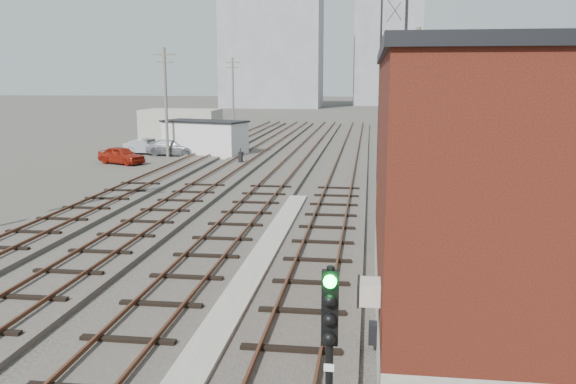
% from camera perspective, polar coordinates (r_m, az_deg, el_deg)
% --- Properties ---
extents(ground, '(320.00, 320.00, 0.00)m').
position_cam_1_polar(ground, '(64.31, 3.87, 4.77)').
color(ground, '#282621').
rests_on(ground, ground).
extents(track_right, '(3.20, 90.00, 0.39)m').
position_cam_1_polar(track_right, '(43.35, 5.30, 2.07)').
color(track_right, '#332D28').
rests_on(track_right, ground).
extents(track_mid_right, '(3.20, 90.00, 0.39)m').
position_cam_1_polar(track_mid_right, '(43.69, 0.05, 2.18)').
color(track_mid_right, '#332D28').
rests_on(track_mid_right, ground).
extents(track_mid_left, '(3.20, 90.00, 0.39)m').
position_cam_1_polar(track_mid_left, '(44.40, -5.07, 2.27)').
color(track_mid_left, '#332D28').
rests_on(track_mid_left, ground).
extents(track_left, '(3.20, 90.00, 0.39)m').
position_cam_1_polar(track_left, '(45.44, -10.01, 2.34)').
color(track_left, '#332D28').
rests_on(track_left, ground).
extents(platform_curb, '(0.90, 28.00, 0.26)m').
position_cam_1_polar(platform_curb, '(19.31, -3.92, -8.69)').
color(platform_curb, gray).
rests_on(platform_curb, ground).
extents(brick_building, '(6.54, 12.20, 7.22)m').
position_cam_1_polar(brick_building, '(16.43, 19.06, -0.04)').
color(brick_building, gray).
rests_on(brick_building, ground).
extents(lattice_tower, '(1.60, 1.60, 15.00)m').
position_cam_1_polar(lattice_tower, '(38.88, 9.76, 11.92)').
color(lattice_tower, black).
rests_on(lattice_tower, ground).
extents(utility_pole_left_b, '(1.80, 0.24, 9.00)m').
position_cam_1_polar(utility_pole_left_b, '(51.65, -11.36, 8.50)').
color(utility_pole_left_b, '#595147').
rests_on(utility_pole_left_b, ground).
extents(utility_pole_left_c, '(1.80, 0.24, 9.00)m').
position_cam_1_polar(utility_pole_left_c, '(75.73, -5.17, 9.26)').
color(utility_pole_left_c, '#595147').
rests_on(utility_pole_left_c, ground).
extents(utility_pole_right_a, '(1.80, 0.24, 9.00)m').
position_cam_1_polar(utility_pole_right_a, '(31.97, 11.84, 7.32)').
color(utility_pole_right_a, '#595147').
rests_on(utility_pole_right_a, ground).
extents(utility_pole_right_b, '(1.80, 0.24, 9.00)m').
position_cam_1_polar(utility_pole_right_b, '(61.91, 9.88, 8.86)').
color(utility_pole_right_b, '#595147').
rests_on(utility_pole_right_b, ground).
extents(apartment_left, '(22.00, 14.00, 30.00)m').
position_cam_1_polar(apartment_left, '(140.87, -1.48, 14.05)').
color(apartment_left, gray).
rests_on(apartment_left, ground).
extents(apartment_right, '(16.00, 12.00, 26.00)m').
position_cam_1_polar(apartment_right, '(154.03, 9.28, 12.88)').
color(apartment_right, gray).
rests_on(apartment_right, ground).
extents(shed_left, '(8.00, 5.00, 3.20)m').
position_cam_1_polar(shed_left, '(67.15, -9.95, 6.25)').
color(shed_left, gray).
rests_on(shed_left, ground).
extents(shed_right, '(6.00, 6.00, 4.00)m').
position_cam_1_polar(shed_right, '(74.14, 11.42, 6.91)').
color(shed_right, gray).
rests_on(shed_right, ground).
extents(signal_mast, '(0.40, 0.41, 3.83)m').
position_cam_1_polar(signal_mast, '(9.44, 3.87, -16.37)').
color(signal_mast, gray).
rests_on(signal_mast, ground).
extents(switch_stand, '(0.32, 0.32, 1.18)m').
position_cam_1_polar(switch_stand, '(46.57, -4.47, 3.23)').
color(switch_stand, black).
rests_on(switch_stand, ground).
extents(site_trailer, '(7.73, 5.12, 3.00)m').
position_cam_1_polar(site_trailer, '(52.39, -7.78, 5.03)').
color(site_trailer, silver).
rests_on(site_trailer, ground).
extents(car_red, '(4.26, 3.03, 1.35)m').
position_cam_1_polar(car_red, '(48.62, -15.32, 3.34)').
color(car_red, '#9A1E0E').
rests_on(car_red, ground).
extents(car_silver, '(4.10, 1.63, 1.33)m').
position_cam_1_polar(car_silver, '(54.39, -13.04, 4.16)').
color(car_silver, '#9A9DA1').
rests_on(car_silver, ground).
extents(car_grey, '(4.93, 2.30, 1.39)m').
position_cam_1_polar(car_grey, '(53.05, -10.62, 4.13)').
color(car_grey, gray).
rests_on(car_grey, ground).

